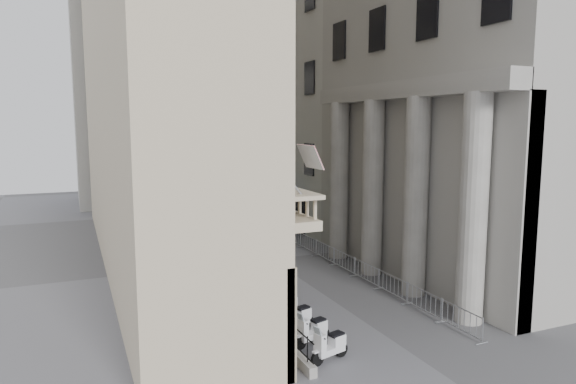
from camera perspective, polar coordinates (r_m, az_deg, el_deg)
name	(u,v)px	position (r m, az deg, el deg)	size (l,w,h in m)	color
far_building	(178,67)	(60.34, -12.13, 13.47)	(22.00, 10.00, 30.00)	#ADABA3
iron_fence	(211,271)	(31.02, -8.60, -8.72)	(0.30, 28.00, 1.40)	black
blue_awning	(289,233)	(41.02, 0.10, -4.60)	(1.60, 3.00, 3.00)	navy
flag	(309,365)	(19.61, 2.35, -18.66)	(1.00, 1.40, 8.20)	#9E0C11
scooter_0	(330,361)	(19.94, 4.68, -18.21)	(0.56, 1.40, 1.50)	white
scooter_1	(312,345)	(21.14, 2.74, -16.63)	(0.56, 1.40, 1.50)	white
scooter_2	(297,331)	(22.38, 1.03, -15.20)	(0.56, 1.40, 1.50)	white
scooter_3	(284,319)	(23.64, -0.48, -13.92)	(0.56, 1.40, 1.50)	white
scooter_4	(272,308)	(24.93, -1.81, -12.76)	(0.56, 1.40, 1.50)	white
scooter_5	(261,298)	(26.24, -3.01, -11.71)	(0.56, 1.40, 1.50)	white
scooter_6	(251,289)	(27.56, -4.08, -10.75)	(0.56, 1.40, 1.50)	white
scooter_7	(243,282)	(28.91, -5.05, -9.88)	(0.56, 1.40, 1.50)	white
scooter_8	(235,274)	(30.26, -5.93, -9.09)	(0.56, 1.40, 1.50)	white
scooter_9	(228,268)	(31.63, -6.73, -8.36)	(0.56, 1.40, 1.50)	white
scooter_10	(221,262)	(33.01, -7.46, -7.69)	(0.56, 1.40, 1.50)	white
scooter_11	(215,256)	(34.39, -8.13, -7.08)	(0.56, 1.40, 1.50)	white
barrier_0	(461,333)	(23.36, 18.65, -14.61)	(0.60, 2.40, 1.10)	#B2B5BB
barrier_1	(423,313)	(25.14, 14.78, -12.84)	(0.60, 2.40, 1.10)	#B2B5BB
barrier_2	(392,296)	(27.04, 11.48, -11.26)	(0.60, 2.40, 1.10)	#B2B5BB
barrier_3	(366,282)	(29.02, 8.66, -9.87)	(0.60, 2.40, 1.10)	#B2B5BB
barrier_4	(344,270)	(31.08, 6.22, -8.64)	(0.60, 2.40, 1.10)	#B2B5BB
barrier_5	(325,260)	(33.20, 4.10, -7.55)	(0.60, 2.40, 1.10)	#B2B5BB
barrier_6	(308,251)	(35.37, 2.25, -6.59)	(0.60, 2.40, 1.10)	#B2B5BB
barrier_7	(294,243)	(37.58, 0.62, -5.73)	(0.60, 2.40, 1.10)	#B2B5BB
barrier_8	(281,237)	(39.83, -0.83, -4.97)	(0.60, 2.40, 1.10)	#B2B5BB
barrier_9	(269,230)	(42.10, -2.11, -4.28)	(0.60, 2.40, 1.10)	#B2B5BB
security_tent	(207,205)	(40.33, -9.01, -1.41)	(3.56, 3.56, 2.89)	white
street_lamp	(206,174)	(34.92, -9.06, 1.98)	(2.85, 0.72, 8.84)	#989AA0
info_kiosk	(189,233)	(36.92, -10.99, -4.46)	(0.61, 1.01, 2.06)	black
pedestrian_a	(249,236)	(35.64, -4.32, -4.85)	(0.73, 0.48, 1.99)	#0D1736
pedestrian_b	(248,214)	(44.67, -4.43, -2.48)	(0.84, 0.66, 1.73)	black
pedestrian_c	(193,213)	(45.91, -10.56, -2.26)	(0.89, 0.58, 1.81)	black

